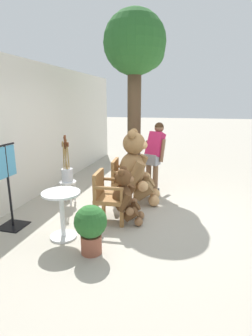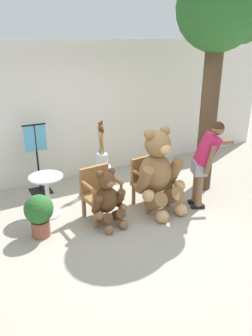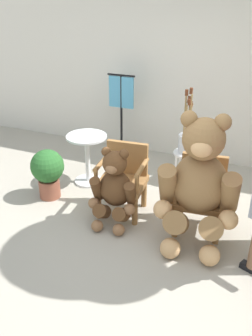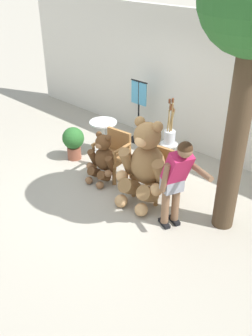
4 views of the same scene
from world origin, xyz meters
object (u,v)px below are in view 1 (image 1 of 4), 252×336
(wooden_chair_left, at_px, (108,195))
(patio_tree, at_px, (137,51))
(wooden_chair_right, at_px, (123,179))
(white_stool, at_px, (68,187))
(brush_bucket, at_px, (67,171))
(teddy_bear_small, at_px, (125,196))
(person_visitor, at_px, (155,151))
(round_side_table, at_px, (62,210))
(teddy_bear_large, at_px, (136,167))
(clothing_display_stand, at_px, (9,185))
(potted_plant, at_px, (91,226))

(wooden_chair_left, height_order, patio_tree, patio_tree)
(wooden_chair_right, bearing_deg, white_stool, 113.48)
(wooden_chair_left, height_order, wooden_chair_right, same)
(wooden_chair_right, bearing_deg, patio_tree, 2.05)
(white_stool, xyz_separation_m, brush_bucket, (-0.00, 0.00, 0.31))
(brush_bucket, bearing_deg, teddy_bear_small, -111.06)
(person_visitor, bearing_deg, patio_tree, 44.34)
(teddy_bear_small, height_order, white_stool, teddy_bear_small)
(wooden_chair_left, relative_size, teddy_bear_small, 0.90)
(teddy_bear_small, xyz_separation_m, round_side_table, (-0.76, 0.76, -0.02))
(teddy_bear_large, distance_m, teddy_bear_small, 1.00)
(teddy_bear_large, relative_size, teddy_bear_small, 1.55)
(patio_tree, distance_m, clothing_display_stand, 4.08)
(wooden_chair_left, distance_m, round_side_table, 0.88)
(white_stool, distance_m, patio_tree, 3.46)
(person_visitor, distance_m, brush_bucket, 2.00)
(teddy_bear_small, bearing_deg, person_visitor, -7.23)
(teddy_bear_large, distance_m, round_side_table, 1.89)
(potted_plant, height_order, clothing_display_stand, clothing_display_stand)
(teddy_bear_small, bearing_deg, clothing_display_stand, 110.61)
(person_visitor, distance_m, white_stool, 2.06)
(wooden_chair_right, bearing_deg, teddy_bear_large, -86.68)
(wooden_chair_left, relative_size, clothing_display_stand, 0.63)
(wooden_chair_left, xyz_separation_m, round_side_table, (-0.75, 0.47, -0.01))
(round_side_table, distance_m, clothing_display_stand, 1.01)
(potted_plant, distance_m, clothing_display_stand, 1.62)
(teddy_bear_large, distance_m, clothing_display_stand, 2.35)
(white_stool, bearing_deg, patio_tree, -27.95)
(wooden_chair_right, xyz_separation_m, clothing_display_stand, (-1.60, 1.44, 0.26))
(potted_plant, bearing_deg, patio_tree, 2.48)
(wooden_chair_right, relative_size, brush_bucket, 0.94)
(round_side_table, distance_m, potted_plant, 0.64)
(teddy_bear_large, height_order, person_visitor, person_visitor)
(patio_tree, xyz_separation_m, clothing_display_stand, (-2.99, 1.39, -2.40))
(wooden_chair_left, bearing_deg, teddy_bear_large, -14.93)
(clothing_display_stand, bearing_deg, brush_bucket, -19.79)
(patio_tree, bearing_deg, brush_bucket, 152.04)
(teddy_bear_large, height_order, patio_tree, patio_tree)
(teddy_bear_large, xyz_separation_m, person_visitor, (0.79, -0.26, 0.19))
(wooden_chair_left, height_order, potted_plant, wooden_chair_left)
(clothing_display_stand, bearing_deg, wooden_chair_right, -41.92)
(teddy_bear_small, xyz_separation_m, patio_tree, (2.34, 0.34, 2.66))
(teddy_bear_large, distance_m, patio_tree, 2.78)
(person_visitor, xyz_separation_m, brush_bucket, (-1.25, 1.54, -0.25))
(teddy_bear_large, xyz_separation_m, clothing_display_stand, (-1.62, 1.70, -0.00))
(white_stool, bearing_deg, wooden_chair_right, -66.52)
(round_side_table, bearing_deg, teddy_bear_large, -22.98)
(brush_bucket, distance_m, clothing_display_stand, 1.23)
(white_stool, xyz_separation_m, round_side_table, (-1.27, -0.55, 0.09))
(clothing_display_stand, bearing_deg, teddy_bear_small, -69.39)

